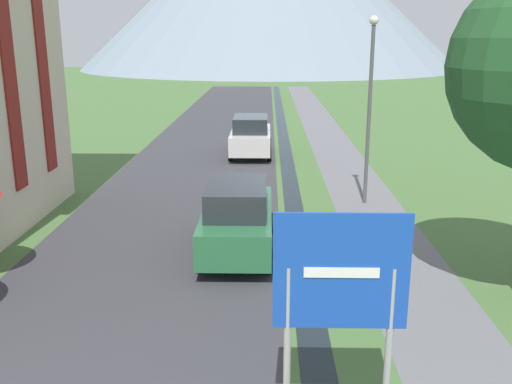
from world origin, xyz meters
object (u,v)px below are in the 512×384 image
object	(u,v)px
parked_car_near	(237,217)
streetlamp	(370,97)
parked_car_far	(251,136)
road_sign	(340,291)

from	to	relation	value
parked_car_near	streetlamp	xyz separation A→B (m)	(3.96, 4.49, 2.54)
parked_car_near	parked_car_far	bearing A→B (deg)	90.15
streetlamp	parked_car_near	bearing A→B (deg)	-131.41
road_sign	parked_car_near	xyz separation A→B (m)	(-1.73, 6.69, -1.14)
road_sign	streetlamp	bearing A→B (deg)	78.70
parked_car_far	road_sign	bearing A→B (deg)	-84.68
road_sign	parked_car_near	world-z (taller)	road_sign
road_sign	parked_car_far	world-z (taller)	road_sign
parked_car_near	parked_car_far	distance (m)	12.18
parked_car_far	parked_car_near	bearing A→B (deg)	-89.85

